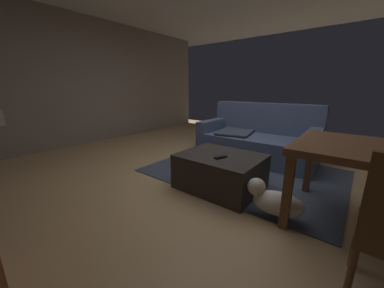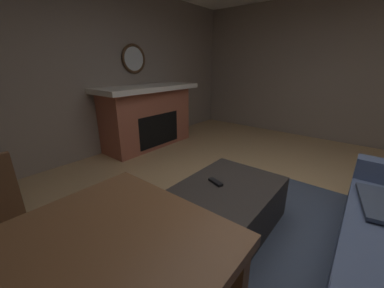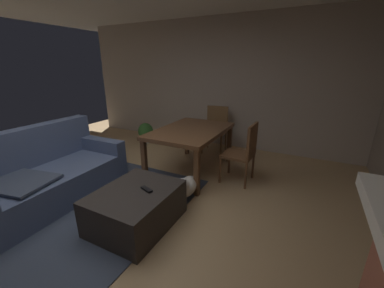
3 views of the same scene
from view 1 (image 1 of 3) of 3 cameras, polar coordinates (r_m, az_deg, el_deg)
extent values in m
plane|color=tan|center=(3.16, 7.92, -8.01)|extent=(8.13, 8.13, 0.00)
cube|color=gray|center=(5.47, -24.74, 14.75)|extent=(0.12, 6.54, 2.68)
cube|color=#3D475B|center=(3.32, 13.54, -7.01)|extent=(2.60, 2.00, 0.01)
cube|color=#4C5B7F|center=(3.89, 16.59, -0.85)|extent=(1.93, 0.99, 0.42)
cube|color=#4C5B7F|center=(4.14, 18.94, 6.61)|extent=(1.92, 0.25, 0.53)
cube|color=#4C5B7F|center=(3.62, 29.81, 1.74)|extent=(0.20, 0.95, 0.20)
cube|color=#4C5B7F|center=(4.19, 5.79, 5.12)|extent=(0.20, 0.95, 0.20)
cube|color=#3D475B|center=(3.98, 11.71, 3.36)|extent=(0.70, 0.90, 0.03)
cube|color=#2D2826|center=(2.68, 7.53, -7.22)|extent=(0.95, 0.77, 0.43)
cube|color=black|center=(2.49, 7.65, -3.49)|extent=(0.10, 0.17, 0.02)
cube|color=brown|center=(2.86, 28.75, -4.87)|extent=(0.07, 0.07, 0.68)
cube|color=brown|center=(2.05, 24.05, -11.80)|extent=(0.07, 0.07, 0.68)
cylinder|color=brown|center=(1.94, 37.38, -19.84)|extent=(0.04, 0.04, 0.41)
cylinder|color=brown|center=(1.61, 36.29, -27.17)|extent=(0.04, 0.04, 0.41)
ellipsoid|color=silver|center=(2.22, 21.89, -14.49)|extent=(0.49, 0.30, 0.23)
sphere|color=silver|center=(2.19, 16.78, -10.82)|extent=(0.17, 0.17, 0.17)
camera|label=2|loc=(3.07, 47.62, 14.91)|focal=21.36mm
camera|label=3|loc=(3.10, -43.47, 20.61)|focal=21.90mm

